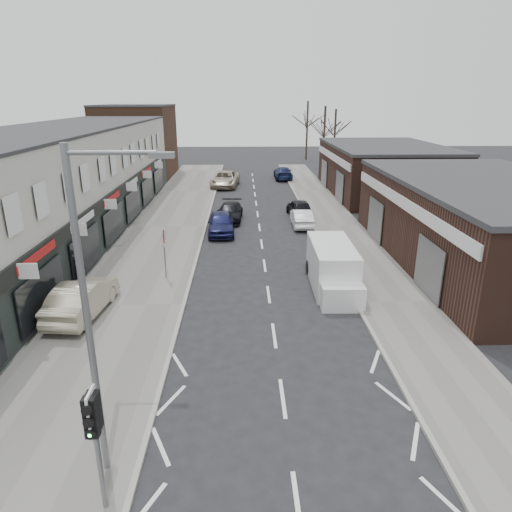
{
  "coord_description": "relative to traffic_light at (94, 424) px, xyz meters",
  "views": [
    {
      "loc": [
        -1.2,
        -10.05,
        8.95
      ],
      "look_at": [
        -0.66,
        8.17,
        2.6
      ],
      "focal_mm": 32.0,
      "sensor_mm": 36.0,
      "label": 1
    }
  ],
  "objects": [
    {
      "name": "right_unit_far",
      "position": [
        16.9,
        36.02,
        -0.16
      ],
      "size": [
        10.0,
        16.0,
        4.5
      ],
      "primitive_type": "cube",
      "color": "#392119",
      "rests_on": "ground"
    },
    {
      "name": "brick_block_far",
      "position": [
        -9.1,
        47.02,
        1.59
      ],
      "size": [
        8.0,
        10.0,
        8.0
      ],
      "primitive_type": "cube",
      "color": "#4A301F",
      "rests_on": "ground"
    },
    {
      "name": "tree_far_a",
      "position": [
        13.4,
        50.02,
        -2.41
      ],
      "size": [
        3.6,
        3.6,
        8.0
      ],
      "primitive_type": null,
      "color": "#382D26",
      "rests_on": "ground"
    },
    {
      "name": "shop_terrace_left",
      "position": [
        -9.1,
        21.52,
        1.14
      ],
      "size": [
        8.0,
        41.0,
        7.1
      ],
      "primitive_type": "cube",
      "color": "#BBB8AB",
      "rests_on": "ground"
    },
    {
      "name": "pavement_left",
      "position": [
        -2.35,
        24.02,
        -2.35
      ],
      "size": [
        5.5,
        64.0,
        0.12
      ],
      "primitive_type": "cube",
      "color": "slate",
      "rests_on": "ground"
    },
    {
      "name": "tree_far_b",
      "position": [
        15.9,
        56.02,
        -2.41
      ],
      "size": [
        3.6,
        3.6,
        7.5
      ],
      "primitive_type": null,
      "color": "#382D26",
      "rests_on": "ground"
    },
    {
      "name": "parked_car_left_b",
      "position": [
        2.2,
        26.04,
        -1.76
      ],
      "size": [
        2.11,
        4.63,
        1.31
      ],
      "primitive_type": "imported",
      "rotation": [
        0.0,
        0.0,
        -0.06
      ],
      "color": "black",
      "rests_on": "ground"
    },
    {
      "name": "pavement_right",
      "position": [
        10.15,
        24.02,
        -2.35
      ],
      "size": [
        3.5,
        64.0,
        0.12
      ],
      "primitive_type": "cube",
      "color": "slate",
      "rests_on": "ground"
    },
    {
      "name": "parked_car_right_a",
      "position": [
        7.49,
        24.19,
        -1.78
      ],
      "size": [
        1.35,
        3.87,
        1.27
      ],
      "primitive_type": "imported",
      "rotation": [
        0.0,
        0.0,
        3.14
      ],
      "color": "white",
      "rests_on": "ground"
    },
    {
      "name": "pedestrian",
      "position": [
        -4.8,
        13.01,
        -1.33
      ],
      "size": [
        0.79,
        0.62,
        1.93
      ],
      "primitive_type": "imported",
      "rotation": [
        0.0,
        0.0,
        2.9
      ],
      "color": "#222227",
      "rests_on": "pavement_left"
    },
    {
      "name": "tree_far_c",
      "position": [
        12.9,
        62.02,
        -2.41
      ],
      "size": [
        3.6,
        3.6,
        8.5
      ],
      "primitive_type": null,
      "color": "#382D26",
      "rests_on": "ground"
    },
    {
      "name": "ground",
      "position": [
        4.4,
        2.02,
        -2.41
      ],
      "size": [
        160.0,
        160.0,
        0.0
      ],
      "primitive_type": "plane",
      "color": "black",
      "rests_on": "ground"
    },
    {
      "name": "right_unit_near",
      "position": [
        16.9,
        16.02,
        -0.16
      ],
      "size": [
        10.0,
        18.0,
        4.5
      ],
      "primitive_type": "cube",
      "color": "#392119",
      "rests_on": "ground"
    },
    {
      "name": "traffic_light",
      "position": [
        0.0,
        0.0,
        0.0
      ],
      "size": [
        0.28,
        0.6,
        3.1
      ],
      "color": "slate",
      "rests_on": "pavement_left"
    },
    {
      "name": "parked_car_left_a",
      "position": [
        1.68,
        22.51,
        -1.66
      ],
      "size": [
        1.96,
        4.49,
        1.51
      ],
      "primitive_type": "imported",
      "rotation": [
        0.0,
        0.0,
        0.04
      ],
      "color": "#161944",
      "rests_on": "ground"
    },
    {
      "name": "parked_car_right_b",
      "position": [
        7.68,
        27.08,
        -1.71
      ],
      "size": [
        1.88,
        4.21,
        1.41
      ],
      "primitive_type": "imported",
      "rotation": [
        0.0,
        0.0,
        3.2
      ],
      "color": "black",
      "rests_on": "ground"
    },
    {
      "name": "parked_car_left_c",
      "position": [
        1.36,
        40.15,
        -1.62
      ],
      "size": [
        3.19,
        5.94,
        1.59
      ],
      "primitive_type": "imported",
      "rotation": [
        0.0,
        0.0,
        -0.1
      ],
      "color": "#B4A690",
      "rests_on": "ground"
    },
    {
      "name": "warning_sign",
      "position": [
        -0.76,
        14.02,
        -0.21
      ],
      "size": [
        0.12,
        0.8,
        2.7
      ],
      "color": "slate",
      "rests_on": "pavement_left"
    },
    {
      "name": "street_lamp",
      "position": [
        -0.13,
        1.22,
        2.2
      ],
      "size": [
        2.23,
        0.22,
        8.0
      ],
      "color": "slate",
      "rests_on": "pavement_left"
    },
    {
      "name": "parked_car_right_c",
      "position": [
        7.9,
        44.76,
        -1.71
      ],
      "size": [
        2.01,
        4.88,
        1.41
      ],
      "primitive_type": "imported",
      "rotation": [
        0.0,
        0.0,
        3.14
      ],
      "color": "#141C3F",
      "rests_on": "ground"
    },
    {
      "name": "white_van",
      "position": [
        7.59,
        12.84,
        -1.39
      ],
      "size": [
        2.06,
        5.6,
        2.17
      ],
      "rotation": [
        0.0,
        0.0,
        -0.02
      ],
      "color": "white",
      "rests_on": "ground"
    },
    {
      "name": "sedan_on_pavement",
      "position": [
        -3.67,
        9.89,
        -1.53
      ],
      "size": [
        2.03,
        4.75,
        1.52
      ],
      "primitive_type": "imported",
      "rotation": [
        0.0,
        0.0,
        3.05
      ],
      "color": "#A7A185",
      "rests_on": "pavement_left"
    }
  ]
}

